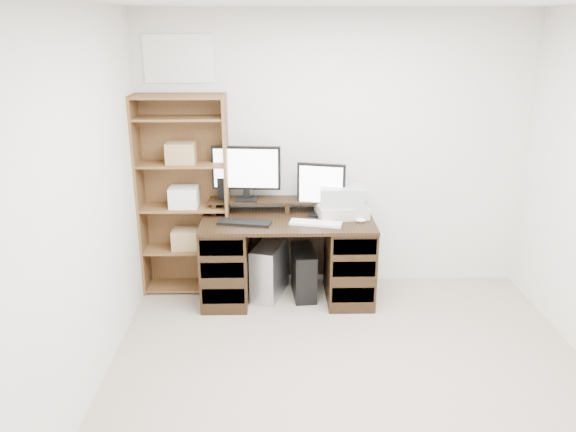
{
  "coord_description": "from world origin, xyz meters",
  "views": [
    {
      "loc": [
        -0.52,
        -2.97,
        2.35
      ],
      "look_at": [
        -0.43,
        1.43,
        0.85
      ],
      "focal_mm": 35.0,
      "sensor_mm": 36.0,
      "label": 1
    }
  ],
  "objects_px": {
    "desk": "(287,257)",
    "monitor_small": "(321,187)",
    "monitor_wide": "(246,170)",
    "tower_silver": "(270,270)",
    "bookshelf": "(184,194)",
    "printer": "(342,210)",
    "tower_black": "(304,273)"
  },
  "relations": [
    {
      "from": "monitor_wide",
      "to": "tower_black",
      "type": "distance_m",
      "value": 1.06
    },
    {
      "from": "monitor_small",
      "to": "tower_black",
      "type": "distance_m",
      "value": 0.8
    },
    {
      "from": "monitor_small",
      "to": "tower_silver",
      "type": "relative_size",
      "value": 0.94
    },
    {
      "from": "monitor_small",
      "to": "tower_black",
      "type": "height_order",
      "value": "monitor_small"
    },
    {
      "from": "desk",
      "to": "tower_silver",
      "type": "bearing_deg",
      "value": 163.93
    },
    {
      "from": "desk",
      "to": "tower_silver",
      "type": "height_order",
      "value": "desk"
    },
    {
      "from": "desk",
      "to": "tower_black",
      "type": "xyz_separation_m",
      "value": [
        0.15,
        0.04,
        -0.17
      ]
    },
    {
      "from": "monitor_wide",
      "to": "printer",
      "type": "height_order",
      "value": "monitor_wide"
    },
    {
      "from": "tower_black",
      "to": "printer",
      "type": "bearing_deg",
      "value": 2.3
    },
    {
      "from": "monitor_wide",
      "to": "tower_silver",
      "type": "height_order",
      "value": "monitor_wide"
    },
    {
      "from": "printer",
      "to": "bookshelf",
      "type": "distance_m",
      "value": 1.41
    },
    {
      "from": "monitor_small",
      "to": "tower_black",
      "type": "bearing_deg",
      "value": -138.5
    },
    {
      "from": "desk",
      "to": "monitor_small",
      "type": "height_order",
      "value": "monitor_small"
    },
    {
      "from": "tower_black",
      "to": "monitor_small",
      "type": "bearing_deg",
      "value": 22.74
    },
    {
      "from": "monitor_wide",
      "to": "monitor_small",
      "type": "height_order",
      "value": "monitor_wide"
    },
    {
      "from": "tower_black",
      "to": "bookshelf",
      "type": "height_order",
      "value": "bookshelf"
    },
    {
      "from": "tower_silver",
      "to": "tower_black",
      "type": "height_order",
      "value": "tower_silver"
    },
    {
      "from": "desk",
      "to": "bookshelf",
      "type": "distance_m",
      "value": 1.08
    },
    {
      "from": "desk",
      "to": "tower_black",
      "type": "relative_size",
      "value": 3.31
    },
    {
      "from": "bookshelf",
      "to": "tower_silver",
      "type": "bearing_deg",
      "value": -12.36
    },
    {
      "from": "monitor_wide",
      "to": "tower_black",
      "type": "xyz_separation_m",
      "value": [
        0.51,
        -0.16,
        -0.92
      ]
    },
    {
      "from": "tower_black",
      "to": "bookshelf",
      "type": "bearing_deg",
      "value": 166.05
    },
    {
      "from": "monitor_wide",
      "to": "bookshelf",
      "type": "bearing_deg",
      "value": -176.84
    },
    {
      "from": "monitor_wide",
      "to": "tower_silver",
      "type": "xyz_separation_m",
      "value": [
        0.2,
        -0.15,
        -0.89
      ]
    },
    {
      "from": "desk",
      "to": "printer",
      "type": "distance_m",
      "value": 0.64
    },
    {
      "from": "printer",
      "to": "tower_black",
      "type": "bearing_deg",
      "value": 178.71
    },
    {
      "from": "desk",
      "to": "tower_silver",
      "type": "distance_m",
      "value": 0.22
    },
    {
      "from": "desk",
      "to": "monitor_small",
      "type": "bearing_deg",
      "value": 20.81
    },
    {
      "from": "printer",
      "to": "tower_silver",
      "type": "xyz_separation_m",
      "value": [
        -0.64,
        -0.03,
        -0.56
      ]
    },
    {
      "from": "desk",
      "to": "tower_silver",
      "type": "xyz_separation_m",
      "value": [
        -0.16,
        0.05,
        -0.14
      ]
    },
    {
      "from": "monitor_wide",
      "to": "tower_black",
      "type": "bearing_deg",
      "value": -13.37
    },
    {
      "from": "monitor_wide",
      "to": "monitor_small",
      "type": "distance_m",
      "value": 0.68
    }
  ]
}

